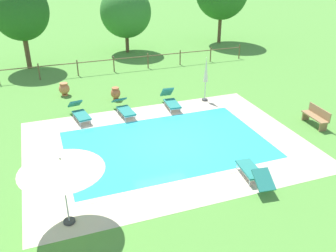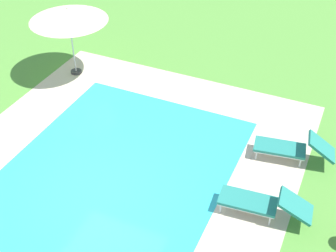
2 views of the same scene
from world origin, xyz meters
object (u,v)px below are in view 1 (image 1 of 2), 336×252
(patio_umbrella_open_foreground, at_px, (61,165))
(terracotta_urn_by_tree, at_px, (116,93))
(sun_lounger_north_far, at_px, (80,112))
(tree_centre, at_px, (126,12))
(tree_far_west, at_px, (20,11))
(sun_lounger_north_end, at_px, (254,172))
(terracotta_urn_near_fence, at_px, (64,89))
(wooden_bench_lawn_side, at_px, (316,116))
(patio_umbrella_closed_row_west, at_px, (206,73))
(sun_lounger_north_near_steps, at_px, (124,108))
(sun_lounger_north_mid, at_px, (171,100))

(patio_umbrella_open_foreground, bearing_deg, terracotta_urn_by_tree, 69.11)
(sun_lounger_north_far, relative_size, tree_centre, 0.41)
(sun_lounger_north_far, height_order, tree_far_west, tree_far_west)
(sun_lounger_north_far, relative_size, sun_lounger_north_end, 0.99)
(terracotta_urn_near_fence, xyz_separation_m, tree_centre, (5.72, 8.07, 2.70))
(sun_lounger_north_end, relative_size, wooden_bench_lawn_side, 1.38)
(sun_lounger_north_far, distance_m, patio_umbrella_closed_row_west, 6.84)
(sun_lounger_north_near_steps, relative_size, sun_lounger_north_end, 1.00)
(patio_umbrella_closed_row_west, bearing_deg, tree_centre, 96.85)
(patio_umbrella_open_foreground, height_order, tree_far_west, tree_far_west)
(terracotta_urn_near_fence, bearing_deg, patio_umbrella_closed_row_west, -25.65)
(sun_lounger_north_near_steps, xyz_separation_m, tree_far_west, (-4.25, 9.92, 3.48))
(patio_umbrella_closed_row_west, xyz_separation_m, tree_centre, (-1.38, 11.49, 1.55))
(patio_umbrella_open_foreground, xyz_separation_m, wooden_bench_lawn_side, (11.66, 2.97, -1.59))
(sun_lounger_north_near_steps, height_order, sun_lounger_north_end, sun_lounger_north_end)
(tree_far_west, bearing_deg, patio_umbrella_closed_row_west, -47.35)
(sun_lounger_north_end, xyz_separation_m, terracotta_urn_near_fence, (-5.44, 10.98, 0.03))
(patio_umbrella_open_foreground, xyz_separation_m, patio_umbrella_closed_row_west, (8.11, 7.56, -0.52))
(terracotta_urn_near_fence, bearing_deg, tree_centre, 54.66)
(terracotta_urn_by_tree, bearing_deg, terracotta_urn_near_fence, 147.80)
(sun_lounger_north_end, relative_size, terracotta_urn_near_fence, 2.87)
(sun_lounger_north_mid, relative_size, sun_lounger_north_far, 0.94)
(sun_lounger_north_end, relative_size, terracotta_urn_by_tree, 3.03)
(sun_lounger_north_end, bearing_deg, sun_lounger_north_mid, 93.24)
(patio_umbrella_open_foreground, xyz_separation_m, terracotta_urn_near_fence, (1.00, 10.98, -1.67))
(sun_lounger_north_end, xyz_separation_m, patio_umbrella_open_foreground, (-6.44, 0.00, 1.70))
(wooden_bench_lawn_side, relative_size, tree_centre, 0.30)
(patio_umbrella_open_foreground, bearing_deg, sun_lounger_north_far, 79.61)
(sun_lounger_north_far, height_order, terracotta_urn_near_fence, sun_lounger_north_far)
(sun_lounger_north_end, bearing_deg, tree_centre, 89.14)
(patio_umbrella_closed_row_west, bearing_deg, terracotta_urn_by_tree, 158.43)
(sun_lounger_north_mid, distance_m, wooden_bench_lawn_side, 7.12)
(terracotta_urn_near_fence, bearing_deg, patio_umbrella_open_foreground, -95.21)
(sun_lounger_north_near_steps, distance_m, tree_far_west, 11.34)
(sun_lounger_north_near_steps, distance_m, tree_centre, 12.53)
(tree_far_west, bearing_deg, terracotta_urn_near_fence, -74.30)
(sun_lounger_north_mid, bearing_deg, sun_lounger_north_far, 178.37)
(tree_centre, bearing_deg, sun_lounger_north_near_steps, -105.21)
(sun_lounger_north_far, height_order, terracotta_urn_by_tree, sun_lounger_north_far)
(sun_lounger_north_mid, bearing_deg, sun_lounger_north_end, -86.76)
(patio_umbrella_open_foreground, bearing_deg, sun_lounger_north_near_steps, 64.12)
(terracotta_urn_by_tree, height_order, tree_far_west, tree_far_west)
(sun_lounger_north_far, xyz_separation_m, wooden_bench_lawn_side, (10.29, -4.48, 0.10))
(sun_lounger_north_near_steps, bearing_deg, patio_umbrella_open_foreground, -115.88)
(sun_lounger_north_mid, distance_m, terracotta_urn_by_tree, 3.19)
(sun_lounger_north_far, relative_size, patio_umbrella_closed_row_west, 0.86)
(terracotta_urn_near_fence, height_order, terracotta_urn_by_tree, terracotta_urn_near_fence)
(sun_lounger_north_mid, xyz_separation_m, patio_umbrella_closed_row_west, (2.08, 0.25, 1.16))
(patio_umbrella_closed_row_west, relative_size, wooden_bench_lawn_side, 1.58)
(sun_lounger_north_near_steps, height_order, patio_umbrella_open_foreground, patio_umbrella_open_foreground)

